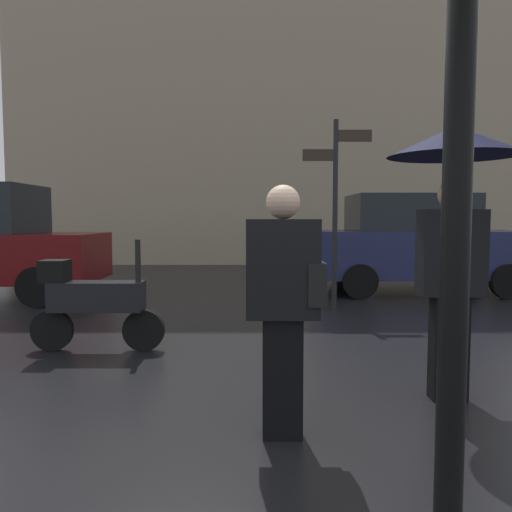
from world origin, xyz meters
TOP-DOWN VIEW (x-y plane):
  - pedestrian_with_umbrella at (1.35, 1.76)m, footprint 1.03×1.03m
  - pedestrian_with_bag at (-0.02, 1.05)m, footprint 0.52×0.24m
  - parked_scooter at (-2.01, 3.27)m, footprint 1.47×0.32m
  - parked_car_right at (2.97, 7.81)m, footprint 4.13×2.02m
  - street_signpost at (1.05, 5.80)m, footprint 1.08×0.08m
  - building_block at (0.00, 15.03)m, footprint 16.08×2.66m

SIDE VIEW (x-z plane):
  - parked_scooter at x=-2.01m, z-range -0.06..1.18m
  - pedestrian_with_bag at x=-0.02m, z-range 0.11..1.79m
  - parked_car_right at x=2.97m, z-range 0.01..1.94m
  - pedestrian_with_umbrella at x=1.35m, z-range 0.60..2.78m
  - street_signpost at x=1.05m, z-range 0.32..3.33m
  - building_block at x=0.00m, z-range 0.00..14.36m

